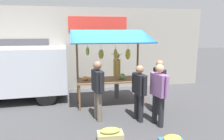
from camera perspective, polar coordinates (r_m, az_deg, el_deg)
ground_plane at (r=7.14m, az=-0.46°, el=-9.45°), size 40.00×40.00×0.00m
street_backdrop at (r=8.89m, az=-3.43°, el=5.82°), size 9.00×0.30×3.40m
market_stall at (r=6.79m, az=-0.37°, el=2.83°), size 2.50×1.46×2.50m
vendor_with_sunhat at (r=7.65m, az=1.29°, el=-0.23°), size 0.44×0.71×1.69m
shopper_in_striped_shirt at (r=5.72m, az=7.49°, el=-5.30°), size 0.30×0.67×1.56m
shopper_with_ponytail at (r=6.32m, az=12.83°, el=-3.52°), size 0.24×0.69×1.62m
shopper_in_grey_tee at (r=5.70m, az=-3.96°, el=-4.51°), size 0.31×0.70×1.67m
shopper_with_shopping_bag at (r=5.51m, az=12.77°, el=-5.52°), size 0.34×0.68×1.64m
produce_crate_near at (r=4.85m, az=-0.50°, el=-17.73°), size 0.59×0.35×0.36m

